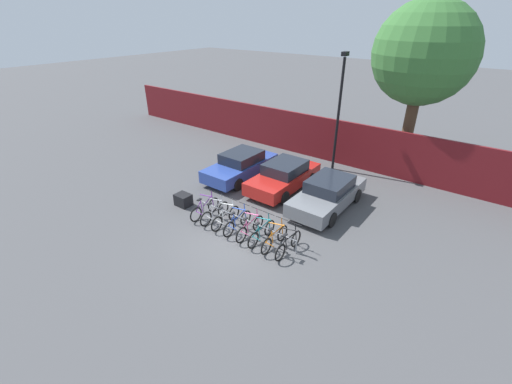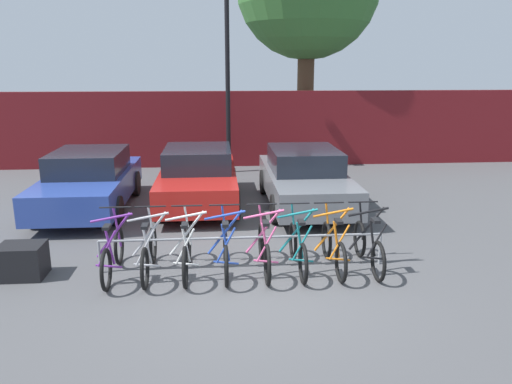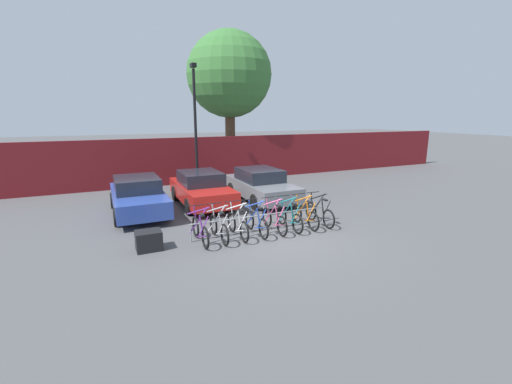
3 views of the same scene
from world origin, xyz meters
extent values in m
plane|color=#4C4C4F|center=(0.00, 0.00, 0.00)|extent=(120.00, 120.00, 0.00)
cube|color=maroon|center=(0.00, 9.50, 1.25)|extent=(36.00, 0.16, 2.50)
cylinder|color=gray|center=(-0.20, 0.68, 0.55)|extent=(4.73, 0.04, 0.04)
cylinder|color=gray|center=(-2.56, 0.68, 0.28)|extent=(0.04, 0.04, 0.55)
cylinder|color=gray|center=(2.17, 0.68, 0.28)|extent=(0.04, 0.04, 0.55)
torus|color=black|center=(-2.31, 0.00, 0.33)|extent=(0.06, 0.66, 0.66)
torus|color=black|center=(-2.31, 1.05, 0.33)|extent=(0.06, 0.66, 0.66)
cylinder|color=#752D99|center=(-2.31, 0.68, 0.65)|extent=(0.60, 0.04, 0.76)
cylinder|color=#752D99|center=(-2.31, 0.63, 0.96)|extent=(0.68, 0.04, 0.16)
cylinder|color=#752D99|center=(-2.31, 0.35, 0.59)|extent=(0.14, 0.04, 0.63)
cylinder|color=#752D99|center=(-2.31, 0.15, 0.61)|extent=(0.32, 0.03, 0.58)
cylinder|color=#752D99|center=(-2.31, 0.20, 0.31)|extent=(0.40, 0.03, 0.08)
cylinder|color=#752D99|center=(-2.31, 1.01, 0.68)|extent=(0.12, 0.04, 0.69)
cylinder|color=black|center=(-2.31, 0.97, 1.04)|extent=(0.52, 0.03, 0.03)
cube|color=black|center=(-2.31, 0.25, 0.93)|extent=(0.10, 0.22, 0.05)
torus|color=black|center=(-1.73, 0.00, 0.33)|extent=(0.06, 0.66, 0.66)
torus|color=black|center=(-1.73, 1.05, 0.33)|extent=(0.06, 0.66, 0.66)
cylinder|color=#B7B7BC|center=(-1.73, 0.68, 0.65)|extent=(0.60, 0.04, 0.76)
cylinder|color=#B7B7BC|center=(-1.73, 0.63, 0.96)|extent=(0.68, 0.04, 0.16)
cylinder|color=#B7B7BC|center=(-1.73, 0.35, 0.59)|extent=(0.14, 0.04, 0.63)
cylinder|color=#B7B7BC|center=(-1.73, 0.15, 0.61)|extent=(0.32, 0.03, 0.58)
cylinder|color=#B7B7BC|center=(-1.73, 0.20, 0.31)|extent=(0.40, 0.03, 0.08)
cylinder|color=#B7B7BC|center=(-1.73, 1.01, 0.68)|extent=(0.12, 0.04, 0.69)
cylinder|color=black|center=(-1.73, 0.97, 1.04)|extent=(0.52, 0.03, 0.03)
cube|color=black|center=(-1.73, 0.25, 0.93)|extent=(0.10, 0.22, 0.05)
torus|color=black|center=(-1.12, 0.00, 0.33)|extent=(0.06, 0.66, 0.66)
torus|color=black|center=(-1.12, 1.05, 0.33)|extent=(0.06, 0.66, 0.66)
cylinder|color=silver|center=(-1.12, 0.68, 0.65)|extent=(0.60, 0.04, 0.76)
cylinder|color=silver|center=(-1.12, 0.63, 0.96)|extent=(0.68, 0.04, 0.16)
cylinder|color=silver|center=(-1.12, 0.35, 0.59)|extent=(0.14, 0.04, 0.63)
cylinder|color=silver|center=(-1.12, 0.15, 0.61)|extent=(0.32, 0.03, 0.58)
cylinder|color=silver|center=(-1.12, 0.20, 0.31)|extent=(0.40, 0.03, 0.08)
cylinder|color=silver|center=(-1.12, 1.01, 0.68)|extent=(0.12, 0.04, 0.69)
cylinder|color=black|center=(-1.12, 0.97, 1.04)|extent=(0.52, 0.03, 0.03)
cube|color=black|center=(-1.12, 0.25, 0.93)|extent=(0.10, 0.22, 0.05)
torus|color=black|center=(-0.49, 0.00, 0.33)|extent=(0.06, 0.66, 0.66)
torus|color=black|center=(-0.49, 1.05, 0.33)|extent=(0.06, 0.66, 0.66)
cylinder|color=#284CB7|center=(-0.49, 0.68, 0.65)|extent=(0.60, 0.04, 0.76)
cylinder|color=#284CB7|center=(-0.49, 0.63, 0.96)|extent=(0.68, 0.04, 0.16)
cylinder|color=#284CB7|center=(-0.49, 0.35, 0.59)|extent=(0.14, 0.04, 0.63)
cylinder|color=#284CB7|center=(-0.49, 0.15, 0.61)|extent=(0.32, 0.03, 0.58)
cylinder|color=#284CB7|center=(-0.49, 0.20, 0.31)|extent=(0.40, 0.03, 0.08)
cylinder|color=#284CB7|center=(-0.49, 1.01, 0.68)|extent=(0.12, 0.04, 0.69)
cylinder|color=black|center=(-0.49, 0.97, 1.04)|extent=(0.52, 0.03, 0.03)
cube|color=black|center=(-0.49, 0.25, 0.93)|extent=(0.10, 0.22, 0.05)
torus|color=black|center=(0.15, 0.00, 0.33)|extent=(0.06, 0.66, 0.66)
torus|color=black|center=(0.15, 1.05, 0.33)|extent=(0.06, 0.66, 0.66)
cylinder|color=#E55993|center=(0.15, 0.68, 0.65)|extent=(0.60, 0.04, 0.76)
cylinder|color=#E55993|center=(0.15, 0.63, 0.96)|extent=(0.68, 0.04, 0.16)
cylinder|color=#E55993|center=(0.15, 0.35, 0.59)|extent=(0.14, 0.04, 0.63)
cylinder|color=#E55993|center=(0.15, 0.15, 0.61)|extent=(0.32, 0.03, 0.58)
cylinder|color=#E55993|center=(0.15, 0.20, 0.31)|extent=(0.40, 0.03, 0.08)
cylinder|color=#E55993|center=(0.15, 1.01, 0.68)|extent=(0.12, 0.04, 0.69)
cylinder|color=black|center=(0.15, 0.97, 1.04)|extent=(0.52, 0.03, 0.03)
cube|color=black|center=(0.15, 0.25, 0.93)|extent=(0.10, 0.22, 0.05)
torus|color=black|center=(0.71, 0.00, 0.33)|extent=(0.06, 0.66, 0.66)
torus|color=black|center=(0.71, 1.05, 0.33)|extent=(0.06, 0.66, 0.66)
cylinder|color=#197A7F|center=(0.71, 0.68, 0.65)|extent=(0.60, 0.04, 0.76)
cylinder|color=#197A7F|center=(0.71, 0.63, 0.96)|extent=(0.68, 0.04, 0.16)
cylinder|color=#197A7F|center=(0.71, 0.35, 0.59)|extent=(0.14, 0.04, 0.63)
cylinder|color=#197A7F|center=(0.71, 0.15, 0.61)|extent=(0.32, 0.03, 0.58)
cylinder|color=#197A7F|center=(0.71, 0.20, 0.31)|extent=(0.40, 0.03, 0.08)
cylinder|color=#197A7F|center=(0.71, 1.01, 0.68)|extent=(0.12, 0.04, 0.69)
cylinder|color=black|center=(0.71, 0.97, 1.04)|extent=(0.52, 0.03, 0.03)
cube|color=black|center=(0.71, 0.25, 0.93)|extent=(0.10, 0.22, 0.05)
torus|color=black|center=(1.32, 0.00, 0.33)|extent=(0.06, 0.66, 0.66)
torus|color=black|center=(1.32, 1.05, 0.33)|extent=(0.06, 0.66, 0.66)
cylinder|color=orange|center=(1.32, 0.68, 0.65)|extent=(0.60, 0.04, 0.76)
cylinder|color=orange|center=(1.32, 0.63, 0.96)|extent=(0.68, 0.04, 0.16)
cylinder|color=orange|center=(1.32, 0.35, 0.59)|extent=(0.14, 0.04, 0.63)
cylinder|color=orange|center=(1.32, 0.15, 0.61)|extent=(0.32, 0.03, 0.58)
cylinder|color=orange|center=(1.32, 0.20, 0.31)|extent=(0.40, 0.03, 0.08)
cylinder|color=orange|center=(1.32, 1.01, 0.68)|extent=(0.12, 0.04, 0.69)
cylinder|color=black|center=(1.32, 0.97, 1.04)|extent=(0.52, 0.03, 0.03)
cube|color=black|center=(1.32, 0.25, 0.93)|extent=(0.10, 0.22, 0.05)
torus|color=black|center=(1.92, 0.00, 0.33)|extent=(0.06, 0.66, 0.66)
torus|color=black|center=(1.92, 1.05, 0.33)|extent=(0.06, 0.66, 0.66)
cylinder|color=black|center=(1.92, 0.68, 0.65)|extent=(0.60, 0.04, 0.76)
cylinder|color=black|center=(1.92, 0.63, 0.96)|extent=(0.68, 0.04, 0.16)
cylinder|color=black|center=(1.92, 0.35, 0.59)|extent=(0.14, 0.04, 0.63)
cylinder|color=black|center=(1.92, 0.15, 0.61)|extent=(0.32, 0.03, 0.58)
cylinder|color=black|center=(1.92, 0.20, 0.31)|extent=(0.40, 0.03, 0.08)
cylinder|color=black|center=(1.92, 1.01, 0.68)|extent=(0.12, 0.04, 0.69)
cylinder|color=black|center=(1.92, 0.97, 1.04)|extent=(0.52, 0.03, 0.03)
cube|color=black|center=(1.92, 0.25, 0.93)|extent=(0.10, 0.22, 0.05)
cube|color=#2D479E|center=(-3.61, 4.50, 0.57)|extent=(1.80, 4.36, 0.62)
cube|color=#1E232D|center=(-3.61, 4.61, 1.14)|extent=(1.58, 2.00, 0.52)
cylinder|color=black|center=(-4.46, 5.77, 0.32)|extent=(0.20, 0.64, 0.64)
cylinder|color=black|center=(-2.75, 5.77, 0.32)|extent=(0.20, 0.64, 0.64)
cylinder|color=black|center=(-4.46, 3.24, 0.32)|extent=(0.20, 0.64, 0.64)
cylinder|color=black|center=(-2.75, 3.24, 0.32)|extent=(0.20, 0.64, 0.64)
cube|color=red|center=(-1.06, 4.73, 0.57)|extent=(1.80, 4.29, 0.62)
cube|color=#1E232D|center=(-1.06, 4.84, 1.14)|extent=(1.58, 1.97, 0.52)
cylinder|color=black|center=(-1.92, 5.98, 0.32)|extent=(0.20, 0.64, 0.64)
cylinder|color=black|center=(-0.21, 5.98, 0.32)|extent=(0.20, 0.64, 0.64)
cylinder|color=black|center=(-1.92, 3.49, 0.32)|extent=(0.20, 0.64, 0.64)
cylinder|color=black|center=(-0.21, 3.49, 0.32)|extent=(0.20, 0.64, 0.64)
cube|color=slate|center=(1.50, 4.39, 0.57)|extent=(1.80, 4.46, 0.62)
cube|color=#1E232D|center=(1.50, 4.50, 1.14)|extent=(1.58, 2.05, 0.52)
cylinder|color=black|center=(0.65, 5.68, 0.32)|extent=(0.20, 0.64, 0.64)
cylinder|color=black|center=(2.36, 5.68, 0.32)|extent=(0.20, 0.64, 0.64)
cylinder|color=black|center=(0.65, 3.10, 0.32)|extent=(0.20, 0.64, 0.64)
cylinder|color=black|center=(2.36, 3.10, 0.32)|extent=(0.20, 0.64, 0.64)
cylinder|color=black|center=(-0.22, 8.50, 2.95)|extent=(0.14, 0.14, 5.90)
cube|color=black|center=(-0.22, 8.50, 6.05)|extent=(0.24, 0.44, 0.20)
cube|color=black|center=(-3.77, 0.61, 0.28)|extent=(0.70, 0.56, 0.55)
cylinder|color=brown|center=(2.70, 11.30, 2.07)|extent=(0.61, 0.61, 4.13)
sphere|color=#387033|center=(2.70, 11.30, 6.03)|extent=(5.06, 5.06, 5.06)
camera|label=1|loc=(7.09, -8.18, 7.79)|focal=24.00mm
camera|label=2|loc=(-0.60, -7.19, 3.35)|focal=35.00mm
camera|label=3|loc=(-4.81, -8.85, 3.73)|focal=24.00mm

